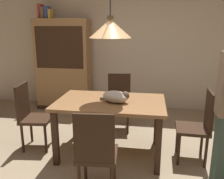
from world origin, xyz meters
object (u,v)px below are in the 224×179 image
chair_left_side (31,113)px  book_yellow_short (51,14)px  hutch_bookcase (64,66)px  pendant_lamp (110,28)px  dining_table (110,108)px  chair_right_side (199,123)px  chair_near_front (96,151)px  cat_sleeping (116,97)px  chair_far_back (119,99)px  book_red_tall (41,11)px  book_brown_thick (44,13)px  book_blue_wide (47,12)px

chair_left_side → book_yellow_short: 2.32m
hutch_bookcase → pendant_lamp: bearing=-54.2°
dining_table → chair_right_side: bearing=-0.2°
chair_left_side → chair_near_front: bearing=-37.5°
chair_left_side → pendant_lamp: (1.13, 0.01, 1.15)m
chair_left_side → cat_sleeping: bearing=-2.3°
dining_table → chair_right_side: 1.14m
book_yellow_short → chair_right_side: bearing=-34.1°
chair_far_back → pendant_lamp: 1.45m
chair_near_front → book_red_tall: (-1.72, 2.66, 1.48)m
dining_table → book_red_tall: (-1.72, 1.78, 1.34)m
book_brown_thick → hutch_bookcase: bearing=-0.2°
chair_near_front → hutch_bookcase: 2.98m
cat_sleeping → chair_near_front: bearing=-95.3°
book_red_tall → cat_sleeping: bearing=-45.7°
chair_left_side → book_brown_thick: bearing=106.2°
dining_table → chair_far_back: bearing=90.4°
chair_left_side → chair_far_back: bearing=38.4°
dining_table → book_blue_wide: 2.72m
cat_sleeping → book_blue_wide: bearing=132.0°
chair_right_side → chair_near_front: (-1.12, -0.87, 0.00)m
cat_sleeping → pendant_lamp: pendant_lamp is taller
book_yellow_short → chair_far_back: bearing=-31.1°
dining_table → book_yellow_short: (-1.51, 1.78, 1.29)m
hutch_bookcase → book_red_tall: 1.18m
chair_far_back → chair_near_front: same height
cat_sleeping → hutch_bookcase: size_ratio=0.22×
hutch_bookcase → book_yellow_short: 1.07m
chair_right_side → pendant_lamp: bearing=179.8°
chair_right_side → dining_table: bearing=179.8°
dining_table → chair_near_front: chair_near_front is taller
chair_far_back → chair_right_side: size_ratio=1.00×
dining_table → book_blue_wide: bearing=131.4°
chair_far_back → book_brown_thick: (-1.64, 0.91, 1.45)m
pendant_lamp → book_brown_thick: size_ratio=5.42×
book_yellow_short → hutch_bookcase: bearing=-0.4°
chair_far_back → cat_sleeping: size_ratio=2.30×
chair_near_front → pendant_lamp: 1.45m
book_brown_thick → book_yellow_short: size_ratio=1.20×
cat_sleeping → pendant_lamp: bearing=145.3°
hutch_bookcase → book_brown_thick: 1.13m
chair_right_side → hutch_bookcase: bearing=143.5°
book_yellow_short → pendant_lamp: bearing=-49.7°
chair_right_side → book_blue_wide: (-2.70, 1.79, 1.46)m
hutch_bookcase → book_red_tall: size_ratio=6.61×
chair_right_side → cat_sleeping: 1.09m
chair_left_side → book_blue_wide: 2.35m
chair_far_back → hutch_bookcase: (-1.28, 0.90, 0.38)m
book_blue_wide → book_yellow_short: 0.07m
chair_near_front → cat_sleeping: 0.88m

